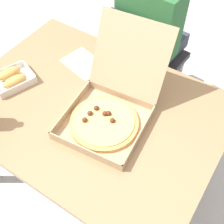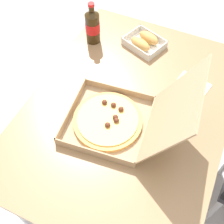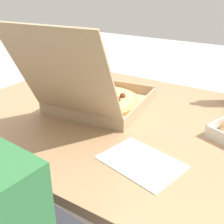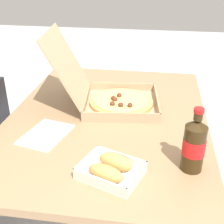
{
  "view_description": "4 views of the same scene",
  "coord_description": "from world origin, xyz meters",
  "px_view_note": "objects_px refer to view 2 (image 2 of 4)",
  "views": [
    {
      "loc": [
        0.55,
        -0.66,
        1.76
      ],
      "look_at": [
        0.1,
        0.02,
        0.73
      ],
      "focal_mm": 47.63,
      "sensor_mm": 36.0,
      "label": 1
    },
    {
      "loc": [
        0.7,
        0.24,
        1.75
      ],
      "look_at": [
        0.08,
        -0.04,
        0.75
      ],
      "focal_mm": 45.81,
      "sensor_mm": 36.0,
      "label": 2
    },
    {
      "loc": [
        -0.46,
        0.78,
        1.16
      ],
      "look_at": [
        0.03,
        0.01,
        0.73
      ],
      "focal_mm": 44.69,
      "sensor_mm": 36.0,
      "label": 3
    },
    {
      "loc": [
        -1.18,
        -0.2,
        1.35
      ],
      "look_at": [
        0.01,
        -0.02,
        0.73
      ],
      "focal_mm": 49.13,
      "sensor_mm": 36.0,
      "label": 4
    }
  ],
  "objects_px": {
    "pizza_box_open": "(118,119)",
    "paper_menu": "(187,91)",
    "cola_bottle": "(93,26)",
    "bread_side_box": "(144,42)"
  },
  "relations": [
    {
      "from": "bread_side_box",
      "to": "cola_bottle",
      "type": "bearing_deg",
      "value": -73.8
    },
    {
      "from": "pizza_box_open",
      "to": "bread_side_box",
      "type": "distance_m",
      "value": 0.51
    },
    {
      "from": "pizza_box_open",
      "to": "bread_side_box",
      "type": "height_order",
      "value": "pizza_box_open"
    },
    {
      "from": "bread_side_box",
      "to": "paper_menu",
      "type": "height_order",
      "value": "bread_side_box"
    },
    {
      "from": "bread_side_box",
      "to": "paper_menu",
      "type": "distance_m",
      "value": 0.36
    },
    {
      "from": "pizza_box_open",
      "to": "paper_menu",
      "type": "relative_size",
      "value": 2.51
    },
    {
      "from": "bread_side_box",
      "to": "cola_bottle",
      "type": "height_order",
      "value": "cola_bottle"
    },
    {
      "from": "pizza_box_open",
      "to": "cola_bottle",
      "type": "distance_m",
      "value": 0.55
    },
    {
      "from": "bread_side_box",
      "to": "paper_menu",
      "type": "xyz_separation_m",
      "value": [
        0.21,
        0.29,
        -0.02
      ]
    },
    {
      "from": "bread_side_box",
      "to": "cola_bottle",
      "type": "xyz_separation_m",
      "value": [
        0.08,
        -0.26,
        0.07
      ]
    }
  ]
}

